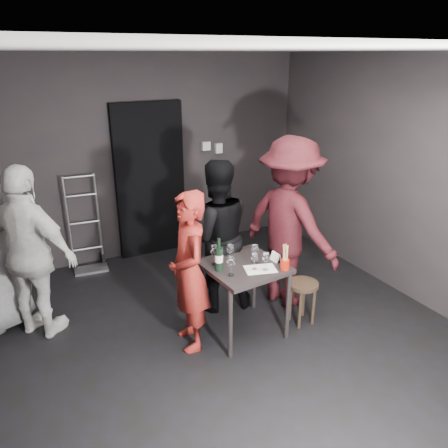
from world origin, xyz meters
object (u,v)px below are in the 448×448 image
woman_black (216,227)px  server_red (189,269)px  wine_bottle (219,258)px  stool (303,292)px  bystander_cream (29,240)px  tasting_table (244,274)px  breadstick_cup (285,257)px  man_maroon (291,202)px  hand_truck (88,252)px

woman_black → server_red: bearing=55.8°
server_red → wine_bottle: (0.29, -0.03, 0.06)m
stool → wine_bottle: (-0.89, 0.17, 0.51)m
server_red → bystander_cream: (-1.27, 0.87, 0.21)m
bystander_cream → wine_bottle: size_ratio=6.28×
tasting_table → stool: bearing=-14.1°
breadstick_cup → server_red: bearing=160.5°
man_maroon → bystander_cream: size_ratio=1.17×
tasting_table → wine_bottle: bearing=177.2°
stool → woman_black: 1.13m
tasting_table → wine_bottle: wine_bottle is taller
server_red → hand_truck: bearing=-157.9°
stool → bystander_cream: 2.76m
stool → tasting_table: bearing=165.9°
hand_truck → breadstick_cup: size_ratio=4.63×
stool → man_maroon: 0.95m
tasting_table → stool: 0.70m
stool → man_maroon: size_ratio=0.20×
hand_truck → wine_bottle: size_ratio=3.88×
tasting_table → bystander_cream: size_ratio=0.37×
tasting_table → stool: tasting_table is taller
stool → server_red: 1.28m
hand_truck → stool: bearing=-47.2°
woman_black → stool: bearing=143.0°
hand_truck → bystander_cream: bystander_cream is taller
stool → server_red: bearing=170.3°
tasting_table → wine_bottle: (-0.27, 0.01, 0.22)m
man_maroon → woman_black: bearing=54.0°
stool → man_maroon: bearing=75.9°
woman_black → man_maroon: (0.76, -0.28, 0.26)m
woman_black → man_maroon: 0.85m
wine_bottle → bystander_cream: bearing=150.1°
bystander_cream → breadstick_cup: 2.44m
server_red → breadstick_cup: server_red is taller
man_maroon → breadstick_cup: size_ratio=8.78×
hand_truck → tasting_table: 2.47m
woman_black → breadstick_cup: (0.32, -0.83, -0.07)m
hand_truck → bystander_cream: bearing=-114.0°
tasting_table → woman_black: (-0.02, 0.57, 0.29)m
hand_truck → man_maroon: 2.81m
woman_black → wine_bottle: 0.61m
stool → breadstick_cup: (-0.32, -0.10, 0.51)m
woman_black → wine_bottle: size_ratio=5.78×
tasting_table → man_maroon: 0.96m
woman_black → wine_bottle: bearing=78.0°
server_red → man_maroon: bearing=107.7°
stool → woman_black: woman_black is taller
server_red → bystander_cream: bystander_cream is taller
tasting_table → bystander_cream: bearing=153.5°
man_maroon → stool: bearing=150.5°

